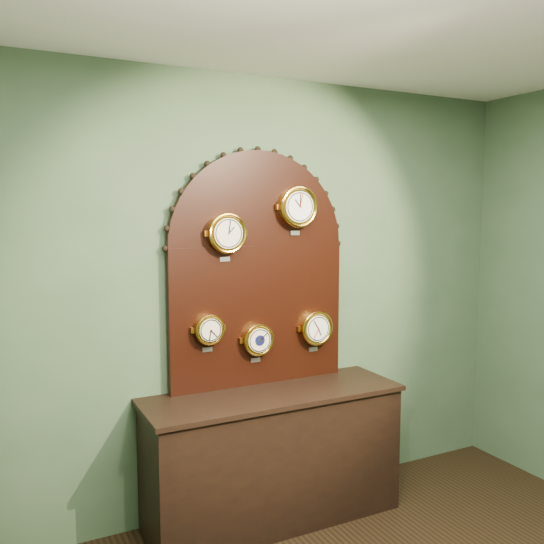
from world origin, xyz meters
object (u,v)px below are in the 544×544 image
display_board (258,262)px  arabic_clock (298,207)px  barometer (258,340)px  tide_clock (316,328)px  hygrometer (209,329)px  roman_clock (227,233)px  shop_counter (273,458)px

display_board → arabic_clock: display_board is taller
arabic_clock → barometer: size_ratio=1.23×
tide_clock → hygrometer: bearing=179.9°
roman_clock → arabic_clock: size_ratio=0.94×
arabic_clock → barometer: bearing=179.7°
barometer → hygrometer: bearing=179.9°
roman_clock → hygrometer: 0.60m
display_board → hygrometer: (-0.36, -0.07, -0.39)m
shop_counter → roman_clock: size_ratio=5.34×
display_board → tide_clock: size_ratio=5.38×
shop_counter → roman_clock: bearing=147.7°
barometer → tide_clock: size_ratio=0.91×
hygrometer → barometer: 0.34m
arabic_clock → tide_clock: bearing=0.3°
roman_clock → arabic_clock: arabic_clock is taller
display_board → roman_clock: 0.31m
shop_counter → display_board: display_board is taller
roman_clock → shop_counter: bearing=-32.3°
shop_counter → roman_clock: roman_clock is taller
shop_counter → tide_clock: size_ratio=5.62×
shop_counter → arabic_clock: 1.60m
roman_clock → barometer: (0.21, 0.00, -0.68)m
display_board → barometer: size_ratio=5.90×
tide_clock → arabic_clock: bearing=-179.7°
arabic_clock → tide_clock: 0.82m
hygrometer → tide_clock: (0.76, -0.00, -0.06)m
barometer → tide_clock: (0.43, -0.00, 0.04)m
tide_clock → barometer: bearing=179.9°
shop_counter → arabic_clock: size_ratio=5.03×
arabic_clock → barometer: (-0.29, 0.00, -0.84)m
display_board → arabic_clock: bearing=-15.0°
roman_clock → display_board: bearing=15.5°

